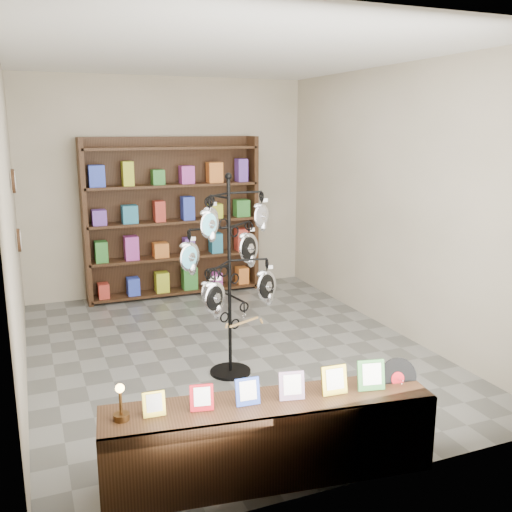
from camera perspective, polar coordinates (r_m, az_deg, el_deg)
The scene contains 6 objects.
ground at distance 6.16m, azimuth -2.76°, elevation -9.43°, with size 5.00×5.00×0.00m, color slate.
room_envelope at distance 5.72m, azimuth -2.96°, elevation 7.99°, with size 5.00×5.00×5.00m.
display_tree at distance 5.28m, azimuth -2.69°, elevation -0.51°, with size 1.03×1.03×1.93m.
front_shelf at distance 4.04m, azimuth 1.37°, elevation -17.76°, with size 2.26×0.75×0.79m.
back_shelving at distance 8.01m, azimuth -8.31°, elevation 3.33°, with size 2.42×0.36×2.20m.
wall_clocks at distance 6.24m, azimuth -22.86°, elevation 4.17°, with size 0.03×0.24×0.84m.
Camera 1 is at (-1.87, -5.39, 2.33)m, focal length 40.00 mm.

